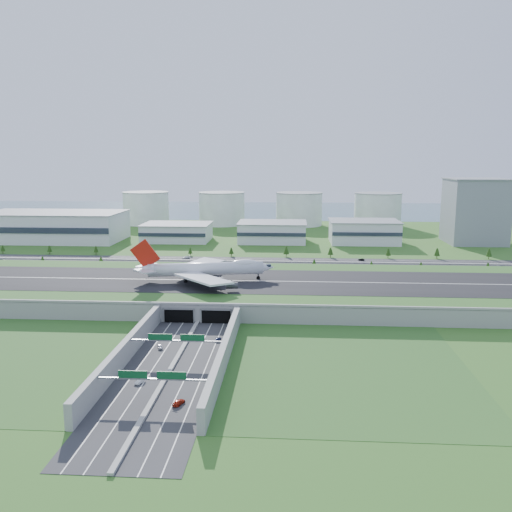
# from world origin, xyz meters

# --- Properties ---
(ground) EXTENTS (1200.00, 1200.00, 0.00)m
(ground) POSITION_xyz_m (0.00, 0.00, 0.00)
(ground) COLOR #2C5A1C
(ground) RESTS_ON ground
(airfield_deck) EXTENTS (520.00, 100.00, 9.20)m
(airfield_deck) POSITION_xyz_m (0.00, -0.09, 4.12)
(airfield_deck) COLOR gray
(airfield_deck) RESTS_ON ground
(underpass_road) EXTENTS (38.80, 120.40, 8.00)m
(underpass_road) POSITION_xyz_m (0.00, -99.42, 3.43)
(underpass_road) COLOR #28282B
(underpass_road) RESTS_ON ground
(sign_gantry_near) EXTENTS (38.70, 0.70, 9.80)m
(sign_gantry_near) POSITION_xyz_m (0.00, -95.04, 6.95)
(sign_gantry_near) COLOR gray
(sign_gantry_near) RESTS_ON ground
(sign_gantry_far) EXTENTS (38.70, 0.70, 9.80)m
(sign_gantry_far) POSITION_xyz_m (0.00, -130.04, 6.95)
(sign_gantry_far) COLOR gray
(sign_gantry_far) RESTS_ON ground
(north_expressway) EXTENTS (560.00, 36.00, 0.12)m
(north_expressway) POSITION_xyz_m (0.00, 95.00, 0.06)
(north_expressway) COLOR #28282B
(north_expressway) RESTS_ON ground
(tree_row) EXTENTS (504.88, 48.20, 8.04)m
(tree_row) POSITION_xyz_m (20.55, 99.01, 4.42)
(tree_row) COLOR #3D2819
(tree_row) RESTS_ON ground
(hangar_west) EXTENTS (120.00, 60.00, 25.00)m
(hangar_west) POSITION_xyz_m (-170.00, 185.00, 12.50)
(hangar_west) COLOR silver
(hangar_west) RESTS_ON ground
(hangar_mid_a) EXTENTS (58.00, 42.00, 15.00)m
(hangar_mid_a) POSITION_xyz_m (-60.00, 190.00, 7.50)
(hangar_mid_a) COLOR silver
(hangar_mid_a) RESTS_ON ground
(hangar_mid_b) EXTENTS (58.00, 42.00, 17.00)m
(hangar_mid_b) POSITION_xyz_m (25.00, 190.00, 8.50)
(hangar_mid_b) COLOR silver
(hangar_mid_b) RESTS_ON ground
(hangar_mid_c) EXTENTS (58.00, 42.00, 19.00)m
(hangar_mid_c) POSITION_xyz_m (105.00, 190.00, 9.50)
(hangar_mid_c) COLOR silver
(hangar_mid_c) RESTS_ON ground
(office_tower) EXTENTS (46.00, 46.00, 55.00)m
(office_tower) POSITION_xyz_m (200.00, 195.00, 27.50)
(office_tower) COLOR gray
(office_tower) RESTS_ON ground
(fuel_tank_a) EXTENTS (50.00, 50.00, 35.00)m
(fuel_tank_a) POSITION_xyz_m (-120.00, 310.00, 17.50)
(fuel_tank_a) COLOR silver
(fuel_tank_a) RESTS_ON ground
(fuel_tank_b) EXTENTS (50.00, 50.00, 35.00)m
(fuel_tank_b) POSITION_xyz_m (-35.00, 310.00, 17.50)
(fuel_tank_b) COLOR silver
(fuel_tank_b) RESTS_ON ground
(fuel_tank_c) EXTENTS (50.00, 50.00, 35.00)m
(fuel_tank_c) POSITION_xyz_m (50.00, 310.00, 17.50)
(fuel_tank_c) COLOR silver
(fuel_tank_c) RESTS_ON ground
(fuel_tank_d) EXTENTS (50.00, 50.00, 35.00)m
(fuel_tank_d) POSITION_xyz_m (135.00, 310.00, 17.50)
(fuel_tank_d) COLOR silver
(fuel_tank_d) RESTS_ON ground
(bay_water) EXTENTS (1200.00, 260.00, 0.06)m
(bay_water) POSITION_xyz_m (0.00, 480.00, 0.03)
(bay_water) COLOR #395F6E
(bay_water) RESTS_ON ground
(boeing_747) EXTENTS (76.19, 71.33, 23.80)m
(boeing_747) POSITION_xyz_m (-4.29, -0.98, 14.71)
(boeing_747) COLOR silver
(boeing_747) RESTS_ON airfield_deck
(car_0) EXTENTS (3.15, 4.77, 1.51)m
(car_0) POSITION_xyz_m (-8.85, -84.45, 0.88)
(car_0) COLOR silver
(car_0) RESTS_ON ground
(car_1) EXTENTS (3.12, 4.48, 1.40)m
(car_1) POSITION_xyz_m (-7.64, -117.35, 0.82)
(car_1) COLOR white
(car_1) RESTS_ON ground
(car_2) EXTENTS (2.26, 4.75, 1.31)m
(car_2) POSITION_xyz_m (12.53, -73.82, 0.77)
(car_2) COLOR #0C153D
(car_2) RESTS_ON ground
(car_3) EXTENTS (3.82, 5.51, 1.48)m
(car_3) POSITION_xyz_m (8.37, -131.98, 0.86)
(car_3) COLOR #A1200E
(car_3) RESTS_ON ground
(car_4) EXTENTS (4.95, 3.02, 1.58)m
(car_4) POSITION_xyz_m (-166.53, 87.15, 0.91)
(car_4) COLOR #58575C
(car_4) RESTS_ON ground
(car_5) EXTENTS (4.81, 3.20, 1.50)m
(car_5) POSITION_xyz_m (92.61, 105.08, 0.87)
(car_5) COLOR black
(car_5) RESTS_ON ground
(car_6) EXTENTS (6.16, 4.11, 1.57)m
(car_6) POSITION_xyz_m (184.29, 86.38, 0.91)
(car_6) COLOR silver
(car_6) RESTS_ON ground
(car_7) EXTENTS (6.33, 4.46, 1.70)m
(car_7) POSITION_xyz_m (-35.64, 105.54, 0.97)
(car_7) COLOR white
(car_7) RESTS_ON ground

